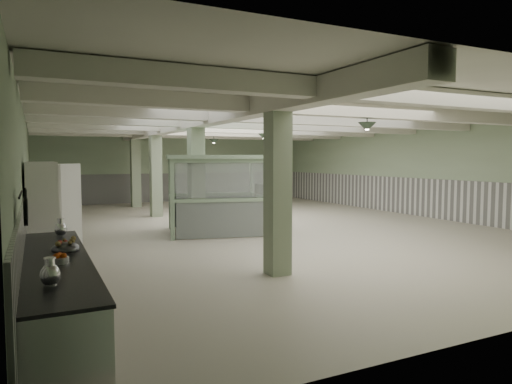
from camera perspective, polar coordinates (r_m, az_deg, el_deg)
name	(u,v)px	position (r m, az deg, el deg)	size (l,w,h in m)	color
floor	(258,226)	(15.55, 0.21, -4.24)	(20.00, 20.00, 0.00)	beige
ceiling	(258,119)	(15.44, 0.21, 9.09)	(14.00, 20.00, 0.02)	white
wall_back	(176,168)	(24.76, -10.03, 3.02)	(14.00, 0.02, 3.60)	#A1B994
wall_left	(26,176)	(13.83, -26.85, 1.74)	(0.02, 20.00, 3.60)	#A1B994
wall_right	(413,171)	(19.51, 19.03, 2.55)	(0.02, 20.00, 3.60)	#A1B994
wainscot_left	(28,215)	(13.90, -26.61, -2.58)	(0.05, 19.90, 1.50)	silver
wainscot_right	(412,196)	(19.54, 18.91, -0.53)	(0.05, 19.90, 1.50)	silver
wainscot_back	(176,187)	(24.78, -9.98, 0.59)	(13.90, 0.05, 1.50)	silver
girder	(186,123)	(14.50, -8.80, 8.49)	(0.45, 19.90, 0.40)	silver
beam_a	(434,98)	(9.32, 21.32, 10.92)	(13.90, 0.35, 0.32)	silver
beam_b	(351,110)	(11.17, 11.73, 9.95)	(13.90, 0.35, 0.32)	silver
beam_c	(296,119)	(13.23, 5.03, 9.11)	(13.90, 0.35, 0.32)	silver
beam_d	(258,125)	(15.42, 0.21, 8.43)	(13.90, 0.35, 0.32)	silver
beam_e	(229,129)	(17.70, -3.38, 7.88)	(13.90, 0.35, 0.32)	silver
beam_f	(207,132)	(20.03, -6.14, 7.43)	(13.90, 0.35, 0.32)	silver
beam_g	(189,135)	(22.39, -8.32, 7.07)	(13.90, 0.35, 0.32)	silver
column_a	(278,183)	(8.91, 2.72, 1.08)	(0.42, 0.42, 3.60)	#91A282
column_b	(196,175)	(13.51, -7.48, 2.11)	(0.42, 0.42, 3.60)	#91A282
column_c	(156,171)	(18.32, -12.42, 2.59)	(0.42, 0.42, 3.60)	#91A282
column_d	(136,169)	(22.23, -14.83, 2.82)	(0.42, 0.42, 3.60)	#91A282
hook_rail	(21,194)	(6.23, -27.36, -0.26)	(0.02, 0.02, 1.20)	black
pendant_front	(367,127)	(11.45, 13.71, 7.92)	(0.44, 0.44, 0.22)	#314131
pendant_mid	(264,137)	(16.07, 1.03, 6.93)	(0.44, 0.44, 0.22)	#314131
pendant_back	(214,141)	(20.65, -5.29, 6.31)	(0.44, 0.44, 0.22)	#314131
prep_counter	(57,290)	(7.06, -23.62, -11.13)	(0.86, 4.90, 0.91)	silver
pitcher_near	(50,272)	(5.51, -24.35, -9.07)	(0.21, 0.25, 0.31)	silver
pitcher_far	(61,227)	(8.90, -23.22, -4.06)	(0.21, 0.25, 0.31)	silver
veg_colander	(66,245)	(7.42, -22.68, -6.14)	(0.41, 0.41, 0.19)	#3F4044
orange_bowl	(60,261)	(6.59, -23.31, -7.92)	(0.23, 0.23, 0.08)	#B2B2B7
skillet_near	(26,213)	(6.19, -26.84, -2.32)	(0.32, 0.32, 0.04)	black
skillet_far	(26,209)	(6.66, -26.78, -1.89)	(0.27, 0.27, 0.04)	black
walkin_cooler	(43,211)	(11.27, -25.04, -2.16)	(1.09, 2.43, 2.22)	white
guard_booth	(216,179)	(14.08, -5.02, 1.60)	(3.50, 3.17, 2.39)	gray
filing_cabinet	(267,207)	(14.50, 1.33, -1.90)	(0.48, 0.69, 1.49)	#5F6252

